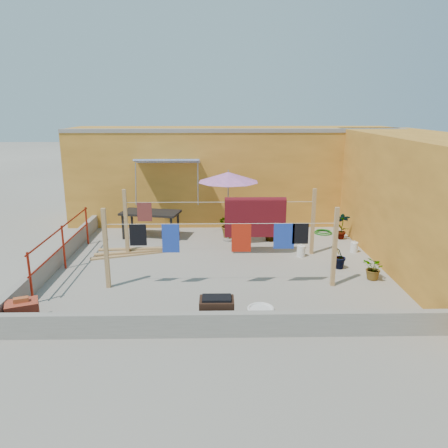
{
  "coord_description": "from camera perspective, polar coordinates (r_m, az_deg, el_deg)",
  "views": [
    {
      "loc": [
        -0.11,
        -10.46,
        3.89
      ],
      "look_at": [
        0.1,
        0.3,
        0.99
      ],
      "focal_mm": 35.0,
      "sensor_mm": 36.0,
      "label": 1
    }
  ],
  "objects": [
    {
      "name": "lumber_pile",
      "position": [
        12.13,
        -11.6,
        -3.57
      ],
      "size": [
        2.26,
        0.83,
        0.14
      ],
      "color": "tan",
      "rests_on": "ground"
    },
    {
      "name": "brazier",
      "position": [
        8.11,
        -0.95,
        -11.37
      ],
      "size": [
        0.63,
        0.42,
        0.56
      ],
      "color": "black",
      "rests_on": "ground"
    },
    {
      "name": "water_jug_a",
      "position": [
        11.86,
        10.01,
        -3.51
      ],
      "size": [
        0.22,
        0.22,
        0.35
      ],
      "color": "silver",
      "rests_on": "ground"
    },
    {
      "name": "plant_back_a",
      "position": [
        13.22,
        0.9,
        -0.04
      ],
      "size": [
        0.93,
        0.85,
        0.87
      ],
      "primitive_type": "imported",
      "rotation": [
        0.0,
        0.0,
        0.26
      ],
      "color": "#175118",
      "rests_on": "ground"
    },
    {
      "name": "red_railing",
      "position": [
        11.37,
        -20.29,
        -2.04
      ],
      "size": [
        0.05,
        4.2,
        1.1
      ],
      "color": "maroon",
      "rests_on": "ground"
    },
    {
      "name": "water_jug_b",
      "position": [
        12.55,
        16.63,
        -2.92
      ],
      "size": [
        0.2,
        0.2,
        0.32
      ],
      "color": "silver",
      "rests_on": "ground"
    },
    {
      "name": "plant_right_a",
      "position": [
        13.6,
        15.19,
        -0.24
      ],
      "size": [
        0.5,
        0.41,
        0.83
      ],
      "primitive_type": "imported",
      "rotation": [
        0.0,
        0.0,
        2.85
      ],
      "color": "#175118",
      "rests_on": "ground"
    },
    {
      "name": "parapet_front",
      "position": [
        7.8,
        -0.19,
        -12.97
      ],
      "size": [
        8.3,
        0.16,
        0.44
      ],
      "primitive_type": "cube",
      "color": "gray",
      "rests_on": "ground"
    },
    {
      "name": "patio_umbrella",
      "position": [
        12.66,
        0.56,
        6.11
      ],
      "size": [
        1.86,
        1.86,
        2.13
      ],
      "color": "gray",
      "rests_on": "ground"
    },
    {
      "name": "white_basin",
      "position": [
        8.72,
        4.82,
        -11.07
      ],
      "size": [
        0.54,
        0.54,
        0.09
      ],
      "color": "silver",
      "rests_on": "ground"
    },
    {
      "name": "plant_back_b",
      "position": [
        13.06,
        6.11,
        -0.82
      ],
      "size": [
        0.37,
        0.37,
        0.65
      ],
      "primitive_type": "imported",
      "rotation": [
        0.0,
        0.0,
        1.55
      ],
      "color": "#175118",
      "rests_on": "ground"
    },
    {
      "name": "parapet_left",
      "position": [
        11.77,
        -20.82,
        -4.08
      ],
      "size": [
        0.16,
        7.3,
        0.44
      ],
      "primitive_type": "cube",
      "color": "gray",
      "rests_on": "ground"
    },
    {
      "name": "plant_right_c",
      "position": [
        10.69,
        19.04,
        -5.51
      ],
      "size": [
        0.61,
        0.64,
        0.55
      ],
      "primitive_type": "imported",
      "rotation": [
        0.0,
        0.0,
        5.19
      ],
      "color": "#175118",
      "rests_on": "ground"
    },
    {
      "name": "ground",
      "position": [
        11.16,
        -0.49,
        -5.3
      ],
      "size": [
        80.0,
        80.0,
        0.0
      ],
      "primitive_type": "plane",
      "color": "#9E998E",
      "rests_on": "ground"
    },
    {
      "name": "clothesline_rig",
      "position": [
        11.41,
        3.28,
        0.42
      ],
      "size": [
        5.09,
        2.35,
        1.8
      ],
      "color": "tan",
      "rests_on": "ground"
    },
    {
      "name": "wall_right",
      "position": [
        11.95,
        25.32,
        2.6
      ],
      "size": [
        2.4,
        9.0,
        3.2
      ],
      "primitive_type": "cube",
      "color": "orange",
      "rests_on": "ground"
    },
    {
      "name": "green_hose",
      "position": [
        14.18,
        12.82,
        -1.04
      ],
      "size": [
        0.57,
        0.57,
        0.08
      ],
      "color": "#186817",
      "rests_on": "ground"
    },
    {
      "name": "wall_back",
      "position": [
        15.33,
        1.17,
        6.55
      ],
      "size": [
        11.0,
        3.27,
        3.21
      ],
      "color": "orange",
      "rests_on": "ground"
    },
    {
      "name": "outdoor_table",
      "position": [
        13.42,
        -9.58,
        1.28
      ],
      "size": [
        1.87,
        1.2,
        0.81
      ],
      "color": "black",
      "rests_on": "ground"
    },
    {
      "name": "plant_right_b",
      "position": [
        11.13,
        14.81,
        -4.09
      ],
      "size": [
        0.46,
        0.46,
        0.65
      ],
      "primitive_type": "imported",
      "rotation": [
        0.0,
        0.0,
        3.96
      ],
      "color": "#175118",
      "rests_on": "ground"
    },
    {
      "name": "brick_stack",
      "position": [
        9.05,
        -24.83,
        -10.36
      ],
      "size": [
        0.68,
        0.6,
        0.5
      ],
      "color": "#A73A26",
      "rests_on": "ground"
    }
  ]
}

